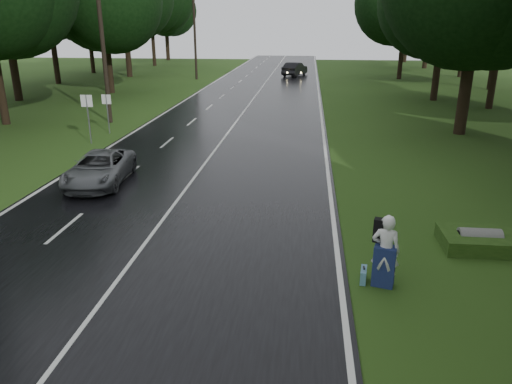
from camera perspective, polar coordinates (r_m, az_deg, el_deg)
ground at (r=14.24m, az=-14.40°, el=-8.00°), size 160.00×160.00×0.00m
road at (r=32.77m, az=-2.44°, el=8.15°), size 12.00×140.00×0.04m
lane_center at (r=32.76m, az=-2.44°, el=8.19°), size 0.12×140.00×0.01m
grey_car at (r=21.11m, az=-18.01°, el=2.69°), size 2.57×4.80×1.28m
far_car at (r=62.93m, az=4.61°, el=14.29°), size 3.21×5.31×1.65m
hitchhiker at (r=12.70m, az=14.99°, el=-6.98°), size 0.81×0.77×1.95m
suitcase at (r=13.06m, az=12.57°, el=-9.55°), size 0.22×0.53×0.37m
culvert at (r=16.10m, az=24.73°, el=-5.95°), size 1.21×0.61×0.61m
utility_pole_mid at (r=34.55m, az=-16.80°, el=7.90°), size 1.80×0.28×10.42m
utility_pole_far at (r=59.47m, az=-7.03°, el=13.08°), size 1.80×0.28×10.92m
road_sign_a at (r=28.68m, az=-18.87°, el=5.45°), size 0.65×0.10×2.70m
road_sign_b at (r=31.02m, az=-16.90°, el=6.65°), size 0.56×0.10×2.35m
tree_left_d at (r=36.50m, az=-27.39°, el=7.14°), size 9.98×9.98×15.59m
tree_left_e at (r=49.48m, az=-16.66°, el=11.17°), size 9.16×9.16×14.31m
tree_left_f at (r=64.04m, az=-14.68°, el=13.05°), size 10.41×10.41×16.26m
tree_right_d at (r=32.10m, az=22.86°, el=6.37°), size 9.67×9.67×15.10m
tree_right_e at (r=45.50m, az=20.21°, el=10.14°), size 8.66×8.66×13.53m
tree_right_f at (r=61.84m, az=16.52°, el=12.68°), size 9.49×9.49×14.82m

